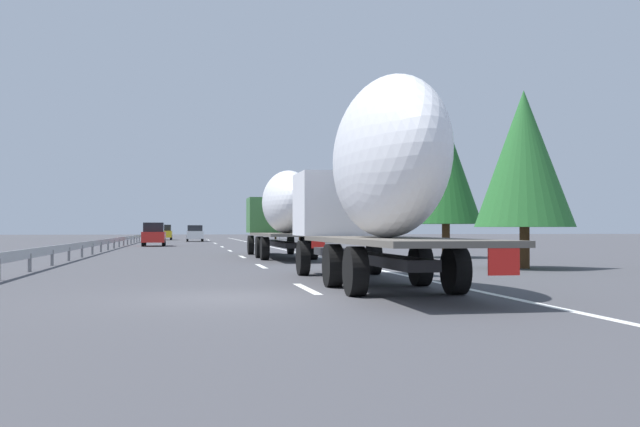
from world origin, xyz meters
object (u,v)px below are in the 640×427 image
car_red_compact (154,234)px  road_sign (279,219)px  car_yellow_coupe (164,232)px  truck_trailing (376,176)px  car_white_van (195,233)px  truck_lead (283,209)px

car_red_compact → road_sign: 10.32m
car_red_compact → car_yellow_coupe: bearing=0.2°
car_yellow_coupe → truck_trailing: bearing=-174.6°
truck_trailing → car_white_van: 65.12m
truck_lead → truck_trailing: bearing=180.0°
truck_lead → car_red_compact: (26.01, 7.14, -1.39)m
truck_lead → road_sign: bearing=-6.8°
truck_trailing → road_sign: (43.70, -3.10, -0.44)m
truck_trailing → car_yellow_coupe: truck_trailing is taller
car_white_van → road_sign: 22.36m
truck_lead → road_sign: truck_lead is taller
car_white_van → road_sign: bearing=-162.5°
car_red_compact → car_yellow_coupe: car_yellow_coupe is taller
truck_lead → car_white_van: 47.56m
truck_trailing → car_red_compact: bearing=9.3°
car_white_van → car_red_compact: (-21.39, 3.53, 0.04)m
car_white_van → car_yellow_coupe: 12.70m
truck_trailing → road_sign: bearing=-4.1°
car_white_van → road_sign: size_ratio=1.28×
car_white_van → truck_lead: bearing=-175.6°
road_sign → truck_trailing: bearing=175.9°
car_white_van → car_yellow_coupe: size_ratio=0.93×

